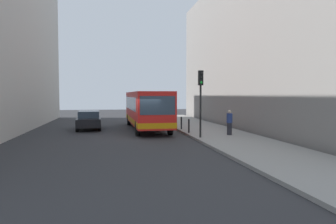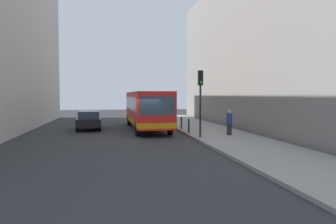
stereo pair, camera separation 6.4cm
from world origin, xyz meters
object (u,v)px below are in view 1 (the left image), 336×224
car_beside_bus (89,120)px  traffic_light (201,91)px  bollard_near (189,126)px  bollard_far (175,121)px  bus (146,108)px  bollard_mid (181,123)px  pedestrian_near_signal (229,123)px

car_beside_bus → traffic_light: size_ratio=1.09×
bollard_near → bollard_far: (0.00, 4.66, 0.00)m
bus → bollard_mid: (2.48, -1.82, -1.10)m
bollard_mid → bollard_far: 2.33m
bollard_near → car_beside_bus: bearing=145.4°
car_beside_bus → traffic_light: 10.46m
car_beside_bus → traffic_light: bearing=132.4°
bollard_mid → bollard_near: bearing=-90.0°
bollard_far → pedestrian_near_signal: bearing=-70.0°
bollard_mid → bollard_far: size_ratio=1.00×
traffic_light → bollard_far: 7.55m
car_beside_bus → bus: bearing=169.6°
traffic_light → pedestrian_near_signal: 3.12m
car_beside_bus → bollard_mid: (7.02, -2.51, -0.16)m
car_beside_bus → traffic_light: (7.12, -7.34, 2.22)m
traffic_light → bollard_mid: size_ratio=4.32×
traffic_light → pedestrian_near_signal: size_ratio=2.52×
bollard_near → pedestrian_near_signal: 2.87m
car_beside_bus → bollard_near: bearing=143.7°
bollard_mid → car_beside_bus: bearing=160.3°
bus → bollard_far: bus is taller
bollard_far → pedestrian_near_signal: 6.75m
bus → car_beside_bus: bearing=-9.5°
bus → bollard_far: bearing=-169.1°
bollard_mid → pedestrian_near_signal: (2.31, -4.00, 0.33)m
traffic_light → bollard_far: (-0.10, 7.16, -2.38)m
bus → pedestrian_near_signal: bus is taller
traffic_light → bollard_far: bearing=90.8°
pedestrian_near_signal → bollard_near: bearing=-151.1°
traffic_light → bollard_mid: bearing=91.2°
car_beside_bus → bollard_far: (7.02, -0.18, -0.16)m
bollard_mid → pedestrian_near_signal: size_ratio=0.58×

